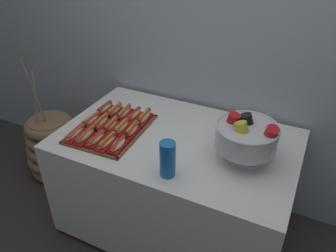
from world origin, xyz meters
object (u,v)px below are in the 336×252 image
Objects in this scene: hot_dog_6 at (101,122)px; hot_dog_8 at (121,127)px; hot_dog_2 at (96,139)px; hot_dog_13 at (134,115)px; hot_dog_14 at (144,117)px; punch_bowl at (246,136)px; cup_stack at (168,159)px; hot_dog_0 at (75,133)px; floor_vase at (54,147)px; hot_dog_7 at (111,125)px; hot_dog_1 at (86,135)px; hot_dog_11 at (114,111)px; hot_dog_9 at (132,130)px; hot_dog_3 at (107,142)px; hot_dog_12 at (124,113)px; hot_dog_10 at (105,108)px; hot_dog_5 at (91,120)px; buffet_table at (176,182)px; hot_dog_4 at (118,145)px; serving_tray at (111,129)px.

hot_dog_8 is at bearing 2.63° from hot_dog_6.
hot_dog_13 reaches higher than hot_dog_2.
punch_bowl reaches higher than hot_dog_14.
cup_stack reaches higher than hot_dog_6.
hot_dog_13 reaches higher than hot_dog_0.
hot_dog_7 is at bearing -13.54° from floor_vase.
hot_dog_1 is 0.33m from hot_dog_11.
hot_dog_9 is 0.47× the size of punch_bowl.
cup_stack is at bearing -41.89° from hot_dog_13.
hot_dog_9 is at bearing 68.18° from hot_dog_3.
hot_dog_12 is at bearing 105.43° from hot_dog_3.
hot_dog_1 is 0.98× the size of hot_dog_6.
hot_dog_6 is 1.18× the size of hot_dog_13.
hot_dog_2 is 0.17m from hot_dog_7.
hot_dog_2 is 0.34m from hot_dog_13.
punch_bowl is at bearing -5.11° from hot_dog_10.
floor_vase is at bearing 179.24° from hot_dog_14.
hot_dog_6 is at bearing 158.83° from cup_stack.
hot_dog_10 is at bearing 92.63° from hot_dog_5.
hot_dog_14 reaches higher than hot_dog_5.
hot_dog_9 is (0.15, 0.01, 0.00)m from hot_dog_7.
hot_dog_1 is 0.18m from hot_dog_5.
hot_dog_9 reaches higher than buffet_table.
hot_dog_6 is 0.63m from cup_stack.
hot_dog_4 is at bearing -33.63° from hot_dog_6.
hot_dog_2 is 0.22m from hot_dog_9.
hot_dog_9 is at bearing 92.63° from hot_dog_4.
hot_dog_1 is at bearing -177.37° from hot_dog_3.
hot_dog_8 reaches higher than hot_dog_13.
hot_dog_14 is (-0.02, 0.33, 0.01)m from hot_dog_4.
hot_dog_1 is at bearing -121.66° from hot_dog_14.
punch_bowl is (0.77, -0.10, 0.12)m from hot_dog_13.
floor_vase reaches higher than hot_dog_1.
hot_dog_4 is 0.33m from hot_dog_14.
hot_dog_11 is 0.93× the size of hot_dog_14.
hot_dog_2 is 0.36m from hot_dog_14.
hot_dog_12 is (0.14, 0.17, 0.00)m from hot_dog_5.
hot_dog_5 is 0.22m from hot_dog_12.
hot_dog_2 is 0.93× the size of hot_dog_11.
punch_bowl is (0.98, 0.24, 0.12)m from hot_dog_0.
hot_dog_9 reaches higher than hot_dog_2.
hot_dog_1 is 1.16× the size of hot_dog_13.
hot_dog_10 is (-0.16, 0.16, 0.03)m from serving_tray.
cup_stack is (1.27, -0.41, 0.60)m from floor_vase.
hot_dog_5 is at bearing -87.37° from hot_dog_10.
hot_dog_13 is at bearing 105.43° from hot_dog_4.
hot_dog_8 and hot_dog_9 have the same top height.
hot_dog_0 is 0.40m from hot_dog_13.
hot_dog_8 is 1.03× the size of hot_dog_11.
punch_bowl is at bearing 18.55° from hot_dog_4.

